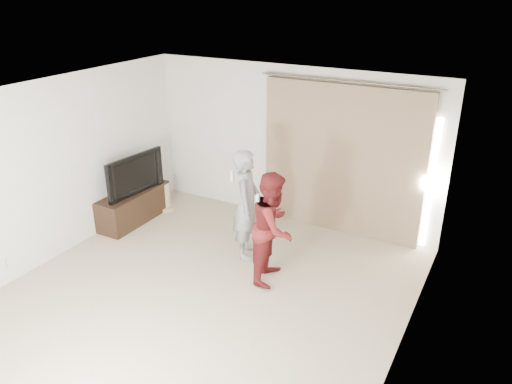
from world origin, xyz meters
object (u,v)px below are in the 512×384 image
tv_console (134,206)px  person_man (247,204)px  tv (131,173)px  person_woman (273,227)px

tv_console → person_man: person_man is taller
tv → person_man: bearing=-85.6°
tv → tv_console: bearing=0.0°
person_woman → tv: bearing=170.8°
person_man → person_woman: 0.73m
person_woman → person_man: bearing=148.3°
person_man → tv_console: bearing=178.0°
tv_console → person_woman: person_woman is taller
tv_console → tv: bearing=0.0°
tv_console → person_woman: bearing=-9.2°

